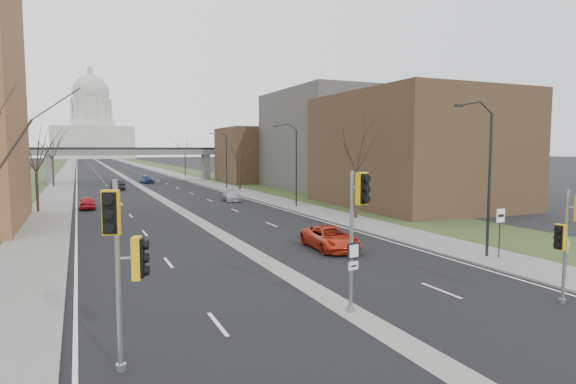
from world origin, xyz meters
TOP-DOWN VIEW (x-y plane):
  - ground at (0.00, 0.00)m, footprint 700.00×700.00m
  - road_surface at (0.00, 150.00)m, footprint 20.00×600.00m
  - median_strip at (0.00, 150.00)m, footprint 1.20×600.00m
  - sidewalk_right at (12.00, 150.00)m, footprint 4.00×600.00m
  - sidewalk_left at (-12.00, 150.00)m, footprint 4.00×600.00m
  - grass_verge_right at (18.00, 150.00)m, footprint 8.00×600.00m
  - grass_verge_left at (-18.00, 150.00)m, footprint 8.00×600.00m
  - commercial_block_near at (24.00, 28.00)m, footprint 16.00×20.00m
  - commercial_block_mid at (28.00, 52.00)m, footprint 18.00×22.00m
  - commercial_block_far at (22.00, 70.00)m, footprint 14.00×14.00m
  - pedestrian_bridge at (0.00, 80.00)m, footprint 34.00×3.00m
  - capitol at (0.00, 320.00)m, footprint 48.00×42.00m
  - streetlight_near at (10.99, 6.00)m, footprint 2.61×0.20m
  - streetlight_mid at (10.99, 32.00)m, footprint 2.61×0.20m
  - streetlight_far at (10.99, 58.00)m, footprint 2.61×0.20m
  - tree_left_b at (-13.00, 38.00)m, footprint 6.75×6.75m
  - tree_left_c at (-13.00, 72.00)m, footprint 7.65×7.65m
  - tree_right_a at (13.00, 22.00)m, footprint 7.20×7.20m
  - tree_right_b at (13.00, 55.00)m, footprint 6.30×6.30m
  - tree_right_c at (13.00, 95.00)m, footprint 7.65×7.65m
  - signal_pole_left at (-8.29, -0.62)m, footprint 1.18×0.90m
  - signal_pole_median at (0.06, 0.99)m, footprint 0.66×0.90m
  - signal_pole_right at (8.20, -1.45)m, footprint 0.93×0.78m
  - speed_limit_sign at (12.08, 5.41)m, footprint 0.59×0.06m
  - warning_sign at (11.51, 0.98)m, footprint 0.73×0.31m
  - car_left_near at (-8.55, 39.11)m, footprint 1.64×3.96m
  - car_left_far at (-3.92, 62.56)m, footprint 1.93×4.67m
  - car_right_near at (4.79, 11.65)m, footprint 2.72×5.23m
  - car_right_mid at (7.23, 40.54)m, footprint 2.08×4.37m
  - car_right_far at (2.00, 75.29)m, footprint 2.16×4.32m

SIDE VIEW (x-z plane):
  - ground at x=0.00m, z-range 0.00..0.00m
  - median_strip at x=0.00m, z-range -0.01..0.01m
  - road_surface at x=0.00m, z-range 0.00..0.01m
  - grass_verge_right at x=18.00m, z-range 0.00..0.10m
  - grass_verge_left at x=-18.00m, z-range 0.00..0.10m
  - sidewalk_right at x=12.00m, z-range 0.00..0.12m
  - sidewalk_left at x=-12.00m, z-range 0.00..0.12m
  - car_right_mid at x=7.23m, z-range 0.00..1.23m
  - car_left_near at x=-8.55m, z-range 0.00..1.34m
  - car_right_near at x=4.79m, z-range 0.00..1.41m
  - car_right_far at x=2.00m, z-range 0.00..1.41m
  - car_left_far at x=-3.92m, z-range 0.00..1.50m
  - warning_sign at x=11.51m, z-range 0.41..2.38m
  - speed_limit_sign at x=12.08m, z-range 0.64..3.39m
  - signal_pole_right at x=8.20m, z-range 0.71..5.31m
  - signal_pole_left at x=-8.29m, z-range 0.83..6.19m
  - signal_pole_median at x=0.06m, z-range 1.06..6.42m
  - pedestrian_bridge at x=0.00m, z-range 1.62..8.07m
  - commercial_block_far at x=22.00m, z-range 0.00..10.00m
  - tree_right_b at x=13.00m, z-range 1.71..9.93m
  - commercial_block_near at x=24.00m, z-range 0.00..12.00m
  - tree_left_b at x=-13.00m, z-range 1.82..10.63m
  - tree_right_a at x=13.00m, z-range 1.94..11.34m
  - streetlight_near at x=10.99m, z-range 2.60..11.30m
  - streetlight_mid at x=10.99m, z-range 2.60..11.30m
  - streetlight_far at x=10.99m, z-range 2.60..11.30m
  - tree_left_c at x=-13.00m, z-range 2.05..12.04m
  - tree_right_c at x=13.00m, z-range 2.05..12.04m
  - commercial_block_mid at x=28.00m, z-range 0.00..15.00m
  - capitol at x=0.00m, z-range -9.28..46.47m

